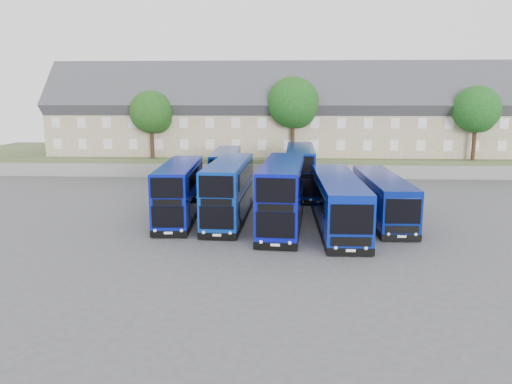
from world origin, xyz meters
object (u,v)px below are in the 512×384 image
(tree_mid, at_px, (294,105))
(tree_east, at_px, (477,111))
(tree_far, at_px, (506,107))
(dd_front_left, at_px, (180,193))
(coach_east_a, at_px, (338,203))
(tree_west, at_px, (153,114))
(dd_front_mid, at_px, (229,192))

(tree_mid, relative_size, tree_east, 1.12)
(tree_east, xyz_separation_m, tree_far, (6.00, 7.00, 0.34))
(dd_front_left, xyz_separation_m, coach_east_a, (11.37, -1.83, -0.28))
(tree_west, height_order, tree_east, tree_east)
(dd_front_mid, height_order, coach_east_a, dd_front_mid)
(coach_east_a, bearing_deg, tree_mid, 95.58)
(tree_west, bearing_deg, tree_mid, 1.79)
(coach_east_a, relative_size, tree_far, 1.51)
(tree_west, relative_size, tree_far, 0.88)
(tree_far, bearing_deg, coach_east_a, -128.60)
(tree_west, height_order, tree_mid, tree_mid)
(tree_west, xyz_separation_m, tree_east, (36.00, 0.00, 0.34))
(dd_front_left, bearing_deg, dd_front_mid, -4.17)
(dd_front_mid, distance_m, tree_mid, 22.66)
(tree_west, xyz_separation_m, tree_far, (42.00, 7.00, 0.68))
(dd_front_left, relative_size, tree_east, 1.29)
(dd_front_mid, distance_m, tree_far, 42.15)
(tree_west, bearing_deg, coach_east_a, -50.59)
(tree_mid, xyz_separation_m, tree_far, (26.00, 6.50, -0.34))
(coach_east_a, xyz_separation_m, tree_mid, (-2.47, 22.98, 6.32))
(tree_west, relative_size, tree_mid, 0.83)
(dd_front_left, xyz_separation_m, tree_west, (-7.10, 20.65, 5.03))
(dd_front_left, xyz_separation_m, tree_mid, (8.90, 21.15, 6.04))
(dd_front_left, height_order, dd_front_mid, dd_front_mid)
(tree_mid, bearing_deg, dd_front_mid, -103.88)
(dd_front_mid, distance_m, coach_east_a, 7.92)
(coach_east_a, distance_m, tree_mid, 23.95)
(tree_west, distance_m, tree_mid, 16.04)
(tree_east, relative_size, tree_far, 0.94)
(dd_front_mid, relative_size, tree_mid, 1.20)
(tree_mid, bearing_deg, dd_front_left, -112.83)
(coach_east_a, bearing_deg, tree_east, 51.49)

